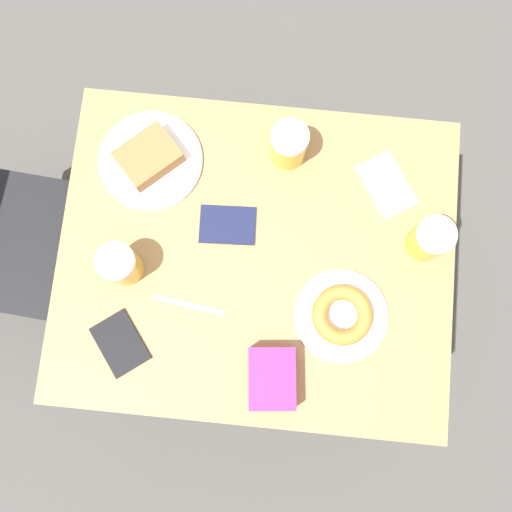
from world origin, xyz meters
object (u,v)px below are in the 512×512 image
plate_with_cake (150,159)px  fork (190,305)px  passport_near_edge (227,225)px  beer_mug_left (430,239)px  beer_mug_center (120,265)px  blue_pouch (272,378)px  napkin_folded (387,185)px  passport_far_edge (120,343)px  beer_mug_right (289,145)px  plate_with_donut (342,315)px

plate_with_cake → fork: plate_with_cake is taller
passport_near_edge → beer_mug_left: bearing=-89.9°
passport_near_edge → beer_mug_center: bearing=119.4°
beer_mug_left → blue_pouch: beer_mug_left is taller
beer_mug_center → napkin_folded: size_ratio=0.66×
plate_with_cake → fork: (-0.32, -0.13, -0.02)m
napkin_folded → passport_far_edge: size_ratio=1.09×
plate_with_cake → passport_near_edge: 0.24m
beer_mug_right → napkin_folded: bearing=-102.9°
plate_with_cake → passport_near_edge: bearing=-124.6°
beer_mug_left → beer_mug_right: size_ratio=1.00×
beer_mug_left → fork: beer_mug_left is taller
napkin_folded → fork: bearing=127.3°
passport_far_edge → beer_mug_left: bearing=-66.0°
beer_mug_left → beer_mug_center: same height
passport_near_edge → passport_far_edge: same height
fork → napkin_folded: bearing=-52.7°
plate_with_donut → napkin_folded: 0.32m
beer_mug_right → blue_pouch: beer_mug_right is taller
plate_with_donut → beer_mug_center: size_ratio=1.87×
beer_mug_center → napkin_folded: beer_mug_center is taller
plate_with_donut → fork: 0.34m
plate_with_donut → beer_mug_right: size_ratio=1.87×
napkin_folded → passport_far_edge: (-0.42, 0.56, 0.00)m
napkin_folded → passport_near_edge: (-0.13, 0.35, 0.00)m
fork → passport_far_edge: 0.17m
plate_with_cake → passport_far_edge: bearing=178.4°
passport_near_edge → napkin_folded: bearing=-69.9°
beer_mug_center → plate_with_cake: bearing=-5.1°
plate_with_donut → blue_pouch: bearing=136.8°
passport_near_edge → plate_with_cake: bearing=55.4°
blue_pouch → passport_far_edge: bearing=83.2°
fork → beer_mug_right: bearing=-26.4°
plate_with_donut → beer_mug_center: 0.49m
plate_with_cake → beer_mug_left: (-0.13, -0.64, 0.04)m
fork → beer_mug_left: bearing=-69.5°
beer_mug_right → passport_near_edge: beer_mug_right is taller
blue_pouch → beer_mug_center: bearing=59.3°
napkin_folded → fork: 0.53m
passport_far_edge → beer_mug_center: bearing=3.7°
plate_with_cake → passport_near_edge: (-0.13, -0.19, -0.01)m
beer_mug_left → beer_mug_center: size_ratio=1.00×
passport_far_edge → fork: bearing=-55.0°
plate_with_cake → blue_pouch: blue_pouch is taller
beer_mug_center → passport_far_edge: bearing=-176.3°
fork → passport_far_edge: (-0.10, 0.14, 0.00)m
plate_with_donut → beer_mug_right: 0.39m
plate_with_cake → passport_far_edge: size_ratio=1.56×
passport_far_edge → passport_near_edge: bearing=-35.5°
blue_pouch → beer_mug_right: bearing=1.2°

